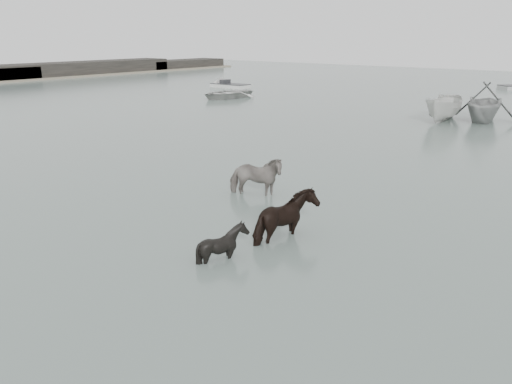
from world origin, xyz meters
TOP-DOWN VIEW (x-y plane):
  - ground at (0.00, 0.00)m, footprint 140.00×140.00m
  - pony_pinto at (-1.48, 2.67)m, footprint 2.01×1.52m
  - pony_dark at (1.39, 0.39)m, footprint 1.74×1.89m
  - pony_black at (0.90, -1.49)m, footprint 1.39×1.34m
  - rowboat_lead at (-19.69, 21.52)m, footprint 3.90×5.06m
  - rowboat_trail at (0.11, 22.56)m, footprint 4.77×5.32m
  - boat_small at (-1.76, 21.03)m, footprint 1.93×4.50m
  - skiff_outer at (-24.98, 27.93)m, footprint 5.51×1.68m

SIDE VIEW (x-z plane):
  - ground at x=0.00m, z-range 0.00..0.00m
  - skiff_outer at x=-24.98m, z-range 0.00..0.75m
  - rowboat_lead at x=-19.69m, z-range 0.00..0.97m
  - pony_black at x=0.90m, z-range 0.00..1.19m
  - pony_pinto at x=-1.48m, z-range 0.00..1.55m
  - pony_dark at x=1.39m, z-range 0.00..1.57m
  - boat_small at x=-1.76m, z-range 0.00..1.70m
  - rowboat_trail at x=0.11m, z-range 0.00..2.51m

